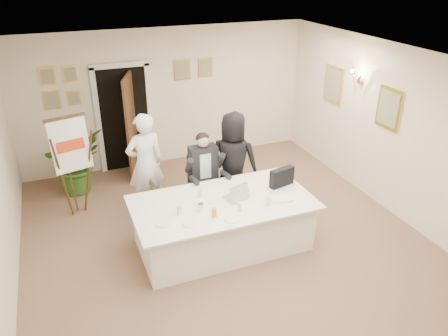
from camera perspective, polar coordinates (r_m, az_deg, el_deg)
name	(u,v)px	position (r m, az deg, el deg)	size (l,w,h in m)	color
floor	(231,249)	(6.76, 0.92, -10.48)	(7.00, 7.00, 0.00)	brown
ceiling	(233,65)	(5.58, 1.12, 13.35)	(6.00, 7.00, 0.02)	white
wall_back	(167,97)	(9.16, -7.49, 9.13)	(6.00, 0.10, 2.80)	white
wall_right	(404,136)	(7.62, 22.40, 3.84)	(0.10, 7.00, 2.80)	white
doorway	(127,122)	(8.94, -12.56, 5.89)	(1.14, 0.86, 2.20)	black
pictures_back_wall	(126,80)	(8.86, -12.71, 11.17)	(3.40, 0.06, 0.80)	#DDBD4B
pictures_right_wall	(358,96)	(8.34, 17.15, 9.03)	(0.06, 2.20, 0.80)	#DDBD4B
wall_sconce	(358,77)	(8.21, 17.08, 11.33)	(0.20, 0.30, 0.24)	#D88A45
conference_table	(223,223)	(6.62, -0.17, -7.22)	(2.65, 1.42, 0.78)	silver
seated_man	(204,174)	(7.32, -2.59, -0.73)	(0.63, 0.67, 1.46)	black
flip_chart	(73,172)	(7.63, -19.14, -0.46)	(0.63, 0.46, 1.74)	#361D11
standing_man	(145,164)	(7.42, -10.23, 0.55)	(0.64, 0.42, 1.77)	white
standing_woman	(233,162)	(7.38, 1.20, 0.77)	(0.86, 0.56, 1.75)	black
potted_palm	(74,162)	(8.54, -19.00, 0.71)	(1.04, 0.90, 1.16)	#2C591D
laptop	(236,189)	(6.46, 1.59, -2.74)	(0.35, 0.36, 0.28)	#B7BABC
laptop_bag	(282,177)	(6.84, 7.56, -1.19)	(0.42, 0.11, 0.29)	black
paper_stack	(281,199)	(6.51, 7.48, -3.98)	(0.32, 0.23, 0.03)	white
plate_left	(163,223)	(5.97, -7.96, -7.16)	(0.23, 0.23, 0.01)	white
plate_mid	(190,224)	(5.92, -4.41, -7.26)	(0.21, 0.21, 0.01)	white
plate_near	(232,219)	(6.01, 1.07, -6.62)	(0.23, 0.23, 0.01)	white
glass_a	(179,210)	(6.11, -5.90, -5.48)	(0.06, 0.06, 0.14)	silver
glass_b	(240,207)	(6.15, 2.04, -5.10)	(0.06, 0.06, 0.14)	silver
glass_c	(268,201)	(6.32, 5.73, -4.34)	(0.07, 0.07, 0.14)	silver
glass_d	(200,193)	(6.50, -3.16, -3.29)	(0.06, 0.06, 0.14)	silver
oj_glass	(214,213)	(6.03, -1.28, -5.86)	(0.07, 0.07, 0.13)	orange
steel_jug	(201,207)	(6.18, -3.07, -5.13)	(0.08, 0.08, 0.11)	silver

